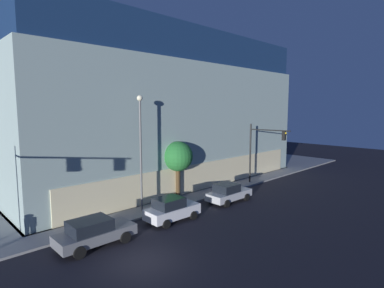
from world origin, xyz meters
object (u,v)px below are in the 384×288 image
(car_white, at_px, (171,209))
(modern_building, at_px, (130,110))
(street_lamp_sidewalk, at_px, (141,141))
(car_silver, at_px, (228,193))
(sidewalk_tree, at_px, (178,157))
(traffic_light_far_corner, at_px, (262,145))
(car_grey, at_px, (94,232))

(car_white, bearing_deg, modern_building, 66.02)
(street_lamp_sidewalk, height_order, car_silver, street_lamp_sidewalk)
(modern_building, distance_m, car_white, 20.12)
(modern_building, height_order, sidewalk_tree, modern_building)
(traffic_light_far_corner, height_order, car_grey, traffic_light_far_corner)
(street_lamp_sidewalk, bearing_deg, car_white, -79.11)
(modern_building, xyz_separation_m, traffic_light_far_corner, (5.86, -15.95, -3.56))
(modern_building, relative_size, car_white, 8.01)
(street_lamp_sidewalk, relative_size, car_white, 2.19)
(car_white, bearing_deg, sidewalk_tree, 43.70)
(modern_building, bearing_deg, street_lamp_sidewalk, -119.90)
(car_grey, bearing_deg, modern_building, 51.58)
(modern_building, bearing_deg, sidewalk_tree, -105.17)
(street_lamp_sidewalk, bearing_deg, sidewalk_tree, 11.46)
(sidewalk_tree, distance_m, car_silver, 5.47)
(modern_building, bearing_deg, car_white, -113.98)
(traffic_light_far_corner, height_order, sidewalk_tree, traffic_light_far_corner)
(street_lamp_sidewalk, distance_m, car_white, 5.67)
(traffic_light_far_corner, bearing_deg, car_white, -174.60)
(car_grey, distance_m, car_silver, 12.46)
(sidewalk_tree, relative_size, car_grey, 1.10)
(car_grey, relative_size, car_silver, 1.07)
(modern_building, height_order, car_white, modern_building)
(street_lamp_sidewalk, bearing_deg, modern_building, 60.10)
(street_lamp_sidewalk, relative_size, car_silver, 2.07)
(sidewalk_tree, bearing_deg, modern_building, 74.83)
(traffic_light_far_corner, distance_m, car_silver, 7.94)
(sidewalk_tree, height_order, car_white, sidewalk_tree)
(modern_building, distance_m, traffic_light_far_corner, 17.36)
(modern_building, xyz_separation_m, car_grey, (-13.60, -17.15, -7.05))
(modern_building, relative_size, car_grey, 7.11)
(street_lamp_sidewalk, height_order, sidewalk_tree, street_lamp_sidewalk)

